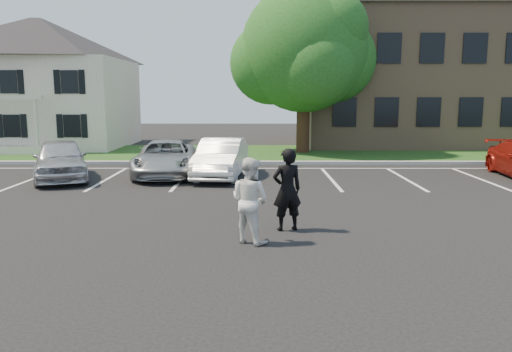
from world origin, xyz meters
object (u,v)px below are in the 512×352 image
at_px(car_silver_west, 60,159).
at_px(car_silver_minivan, 166,158).
at_px(office_building, 476,79).
at_px(man_black_suit, 287,190).
at_px(tree, 306,52).
at_px(man_white_shirt, 250,200).
at_px(car_white_sedan, 221,158).
at_px(house, 41,83).

distance_m(car_silver_west, car_silver_minivan, 3.85).
height_order(office_building, man_black_suit, office_building).
distance_m(office_building, tree, 12.82).
height_order(tree, car_silver_minivan, tree).
height_order(man_white_shirt, car_white_sedan, man_white_shirt).
distance_m(house, car_silver_minivan, 14.99).
bearing_deg(car_silver_minivan, tree, 45.55).
bearing_deg(car_white_sedan, house, 140.62).
relative_size(office_building, car_silver_west, 5.01).
bearing_deg(office_building, car_silver_minivan, -143.00).
bearing_deg(man_black_suit, house, -71.94).
relative_size(car_silver_west, car_silver_minivan, 0.91).
bearing_deg(house, tree, -13.21).
height_order(office_building, car_silver_west, office_building).
xyz_separation_m(tree, car_silver_west, (-9.84, -8.49, -4.59)).
relative_size(tree, man_black_suit, 4.58).
bearing_deg(man_black_suit, car_silver_minivan, -79.38).
distance_m(tree, car_silver_minivan, 10.77).
relative_size(office_building, tree, 2.55).
bearing_deg(office_building, house, -175.72).
bearing_deg(man_white_shirt, car_white_sedan, -45.70).
bearing_deg(car_white_sedan, office_building, 47.09).
bearing_deg(car_white_sedan, car_silver_west, -169.33).
bearing_deg(office_building, car_silver_west, -146.36).
height_order(man_white_shirt, car_silver_minivan, man_white_shirt).
bearing_deg(house, car_silver_west, -64.77).
bearing_deg(car_silver_minivan, house, 124.68).
height_order(house, man_white_shirt, house).
xyz_separation_m(house, tree, (15.56, -3.65, 1.52)).
height_order(office_building, car_white_sedan, office_building).
xyz_separation_m(man_black_suit, car_white_sedan, (-2.06, 7.56, -0.22)).
distance_m(man_black_suit, car_white_sedan, 7.84).
height_order(car_silver_minivan, car_white_sedan, car_white_sedan).
bearing_deg(car_silver_west, car_white_sedan, -16.18).
relative_size(house, office_building, 0.46).
relative_size(tree, car_white_sedan, 1.96).
height_order(car_silver_west, car_white_sedan, car_silver_west).
height_order(office_building, car_silver_minivan, office_building).
xyz_separation_m(man_white_shirt, car_white_sedan, (-1.21, 8.52, -0.18)).
xyz_separation_m(house, office_building, (27.00, 2.02, 0.33)).
bearing_deg(man_white_shirt, house, -21.21).
relative_size(house, car_silver_minivan, 2.10).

